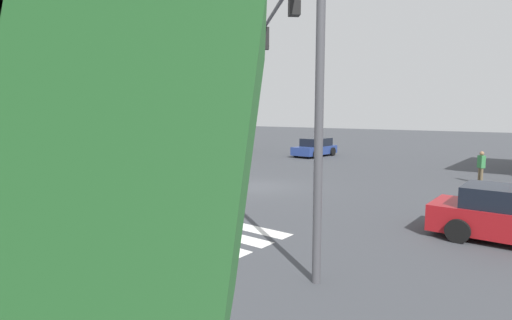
# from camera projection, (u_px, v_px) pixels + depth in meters

# --- Properties ---
(ground_plane) EXTENTS (142.26, 142.26, 0.00)m
(ground_plane) POSITION_uv_depth(u_px,v_px,m) (256.00, 187.00, 19.42)
(ground_plane) COLOR #3D3F44
(crosswalk_markings) EXTENTS (11.35, 4.40, 0.01)m
(crosswalk_markings) POSITION_uv_depth(u_px,v_px,m) (118.00, 218.00, 13.53)
(crosswalk_markings) COLOR silver
(crosswalk_markings) RESTS_ON ground_plane
(traffic_signal_mast) EXTENTS (6.09, 6.09, 7.18)m
(traffic_signal_mast) POSITION_uv_depth(u_px,v_px,m) (294.00, 48.00, 10.31)
(traffic_signal_mast) COLOR #47474C
(traffic_signal_mast) RESTS_ON ground_plane
(car_0) EXTENTS (2.15, 4.45, 1.49)m
(car_0) POSITION_uv_depth(u_px,v_px,m) (315.00, 148.00, 33.05)
(car_0) COLOR navy
(car_0) RESTS_ON ground_plane
(car_4) EXTENTS (4.49, 2.28, 1.53)m
(car_4) POSITION_uv_depth(u_px,v_px,m) (85.00, 147.00, 34.31)
(car_4) COLOR navy
(car_4) RESTS_ON ground_plane
(car_5) EXTENTS (2.16, 4.48, 1.39)m
(car_5) POSITION_uv_depth(u_px,v_px,m) (185.00, 178.00, 17.84)
(car_5) COLOR silver
(car_5) RESTS_ON ground_plane
(pedestrian) EXTENTS (0.41, 0.41, 1.64)m
(pedestrian) POSITION_uv_depth(u_px,v_px,m) (481.00, 166.00, 20.25)
(pedestrian) COLOR brown
(pedestrian) RESTS_ON ground_plane
(tree_corner_b) EXTENTS (3.24, 3.24, 4.97)m
(tree_corner_b) POSITION_uv_depth(u_px,v_px,m) (225.00, 116.00, 36.16)
(tree_corner_b) COLOR brown
(tree_corner_b) RESTS_ON ground_plane
(fire_hydrant) EXTENTS (0.22, 0.22, 0.86)m
(fire_hydrant) POSITION_uv_depth(u_px,v_px,m) (239.00, 154.00, 30.47)
(fire_hydrant) COLOR red
(fire_hydrant) RESTS_ON ground_plane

